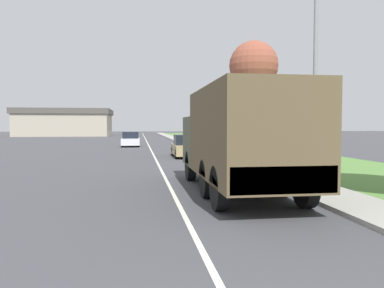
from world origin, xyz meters
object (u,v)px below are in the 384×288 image
car_nearest_ahead (187,147)px  lamp_post (310,39)px  car_second_ahead (131,140)px  military_truck (240,137)px

car_nearest_ahead → lamp_post: 13.83m
car_nearest_ahead → car_second_ahead: car_nearest_ahead is taller
car_nearest_ahead → military_truck: bearing=-90.6°
car_nearest_ahead → lamp_post: (2.40, -12.93, 4.26)m
military_truck → car_nearest_ahead: size_ratio=1.94×
car_nearest_ahead → lamp_post: bearing=-79.5°
car_nearest_ahead → lamp_post: size_ratio=0.49×
military_truck → car_second_ahead: military_truck is taller
car_second_ahead → car_nearest_ahead: bearing=-73.2°
military_truck → lamp_post: (2.53, 0.58, 3.19)m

